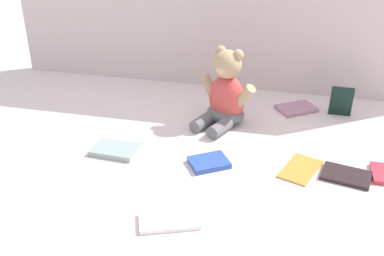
# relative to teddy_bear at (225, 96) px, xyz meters

# --- Properties ---
(ground_plane) EXTENTS (3.20, 3.20, 0.00)m
(ground_plane) POSITION_rel_teddy_bear_xyz_m (-0.07, -0.15, -0.09)
(ground_plane) COLOR silver
(teddy_bear) EXTENTS (0.19, 0.20, 0.24)m
(teddy_bear) POSITION_rel_teddy_bear_xyz_m (0.00, 0.00, 0.00)
(teddy_bear) COLOR #D84C47
(teddy_bear) RESTS_ON ground_plane
(book_case_0) EXTENTS (0.13, 0.12, 0.01)m
(book_case_0) POSITION_rel_teddy_bear_xyz_m (0.00, -0.26, -0.08)
(book_case_0) COLOR #2D51A8
(book_case_0) RESTS_ON ground_plane
(book_case_2) EXTENTS (0.13, 0.09, 0.02)m
(book_case_2) POSITION_rel_teddy_bear_xyz_m (-0.27, -0.25, -0.08)
(book_case_2) COLOR #8EA3A2
(book_case_2) RESTS_ON ground_plane
(book_case_3) EXTENTS (0.12, 0.15, 0.01)m
(book_case_3) POSITION_rel_teddy_bear_xyz_m (0.24, -0.23, -0.08)
(book_case_3) COLOR orange
(book_case_3) RESTS_ON ground_plane
(book_case_4) EXTENTS (0.07, 0.03, 0.10)m
(book_case_4) POSITION_rel_teddy_bear_xyz_m (0.35, 0.13, -0.04)
(book_case_4) COLOR black
(book_case_4) RESTS_ON ground_plane
(book_case_5) EXTENTS (0.15, 0.14, 0.01)m
(book_case_5) POSITION_rel_teddy_bear_xyz_m (0.22, 0.13, -0.08)
(book_case_5) COLOR #A5758B
(book_case_5) RESTS_ON ground_plane
(book_case_6) EXTENTS (0.15, 0.11, 0.01)m
(book_case_6) POSITION_rel_teddy_bear_xyz_m (-0.04, -0.51, -0.08)
(book_case_6) COLOR white
(book_case_6) RESTS_ON ground_plane
(book_case_7) EXTENTS (0.14, 0.11, 0.01)m
(book_case_7) POSITION_rel_teddy_bear_xyz_m (0.35, -0.24, -0.08)
(book_case_7) COLOR #2A1E21
(book_case_7) RESTS_ON ground_plane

